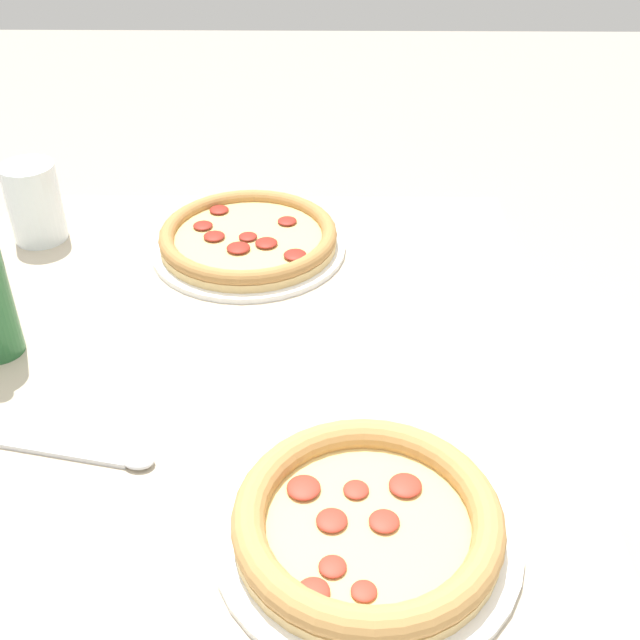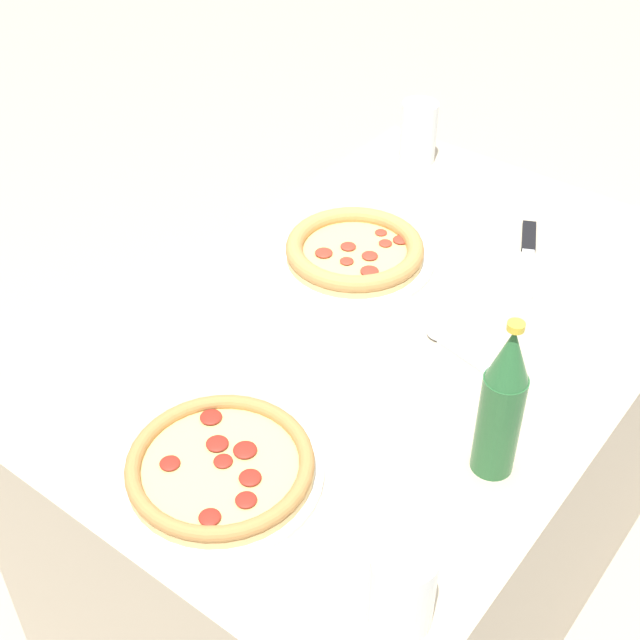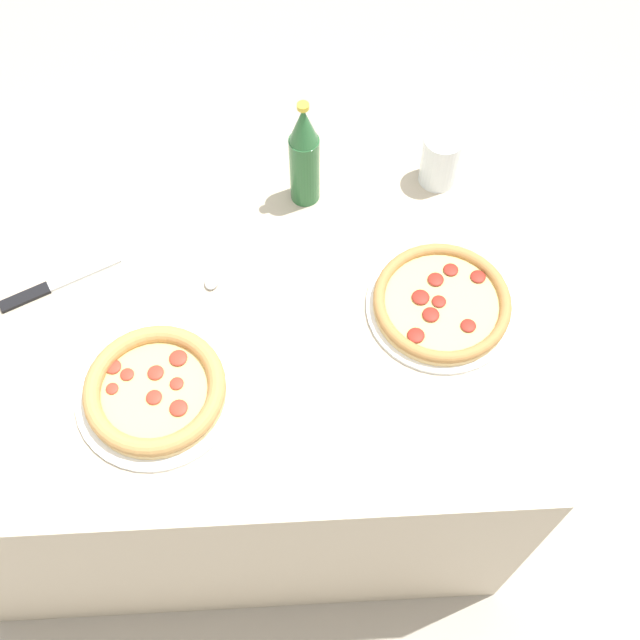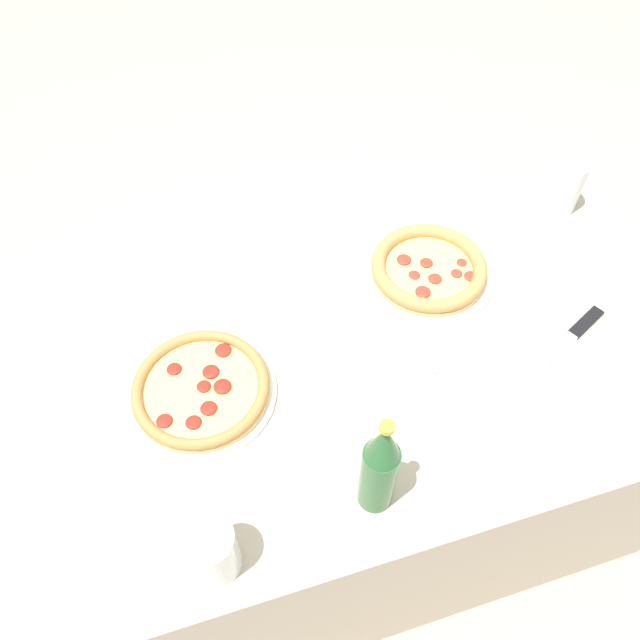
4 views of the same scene
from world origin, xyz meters
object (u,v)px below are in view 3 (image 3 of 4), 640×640
glass_cola (440,162)px  pizza_margherita (155,390)px  pizza_salami (442,304)px  spoon (219,256)px  beer_bottle (304,156)px  knife (55,285)px

glass_cola → pizza_margherita: bearing=-140.0°
pizza_salami → pizza_margherita: bearing=-163.9°
pizza_margherita → spoon: pizza_margherita is taller
glass_cola → spoon: size_ratio=0.59×
pizza_margherita → beer_bottle: bearing=57.2°
glass_cola → beer_bottle: 0.29m
pizza_salami → spoon: bearing=161.3°
spoon → pizza_margherita: bearing=-109.9°
glass_cola → spoon: (-0.45, -0.17, -0.05)m
glass_cola → knife: glass_cola is taller
pizza_margherita → glass_cola: 0.73m
knife → spoon: (0.31, 0.05, 0.00)m
knife → spoon: spoon is taller
beer_bottle → pizza_salami: bearing=-49.6°
pizza_margherita → knife: (-0.21, 0.24, -0.02)m
pizza_margherita → glass_cola: (0.56, 0.47, 0.03)m
spoon → knife: bearing=-170.9°
beer_bottle → glass_cola: bearing=6.2°
glass_cola → knife: size_ratio=0.52×
glass_cola → beer_bottle: beer_bottle is taller
glass_cola → spoon: bearing=-158.9°
glass_cola → beer_bottle: (-0.28, -0.03, 0.07)m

